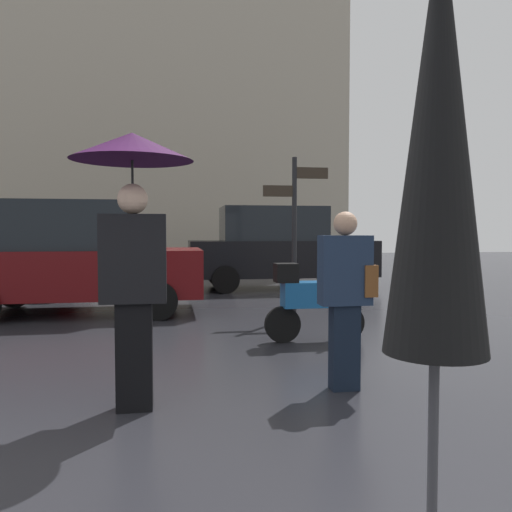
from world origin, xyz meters
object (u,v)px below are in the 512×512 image
at_px(pedestrian_with_umbrella, 133,204).
at_px(parked_scooter, 312,299).
at_px(street_signpost, 295,220).
at_px(parked_car_left, 279,248).
at_px(parked_car_distant, 76,258).
at_px(folded_patio_umbrella_near, 438,165).
at_px(pedestrian_with_bag, 347,289).

distance_m(pedestrian_with_umbrella, parked_scooter, 3.21).
bearing_deg(pedestrian_with_umbrella, street_signpost, 168.77).
relative_size(parked_car_left, street_signpost, 1.74).
height_order(parked_car_left, parked_car_distant, parked_car_left).
relative_size(parked_scooter, parked_car_distant, 0.32).
xyz_separation_m(pedestrian_with_umbrella, street_signpost, (2.28, 4.06, -0.03)).
relative_size(parked_scooter, parked_car_left, 0.29).
bearing_deg(folded_patio_umbrella_near, parked_car_left, 80.95).
xyz_separation_m(parked_scooter, street_signpost, (0.22, 1.84, 1.05)).
relative_size(parked_scooter, street_signpost, 0.50).
bearing_deg(pedestrian_with_bag, parked_car_left, 172.47).
bearing_deg(pedestrian_with_umbrella, parked_car_distant, -147.25).
bearing_deg(street_signpost, folded_patio_umbrella_near, -99.48).
distance_m(parked_car_left, parked_car_distant, 5.33).
relative_size(folded_patio_umbrella_near, pedestrian_with_umbrella, 1.15).
bearing_deg(parked_car_left, street_signpost, 97.06).
height_order(pedestrian_with_umbrella, parked_car_distant, pedestrian_with_umbrella).
bearing_deg(parked_car_left, parked_scooter, 97.54).
bearing_deg(parked_car_left, parked_car_distant, 52.85).
distance_m(parked_car_left, street_signpost, 4.34).
relative_size(folded_patio_umbrella_near, parked_car_left, 0.55).
bearing_deg(parked_car_left, pedestrian_with_umbrella, 86.16).
distance_m(pedestrian_with_umbrella, pedestrian_with_bag, 1.98).
distance_m(folded_patio_umbrella_near, pedestrian_with_bag, 2.89).
xyz_separation_m(folded_patio_umbrella_near, parked_scooter, (0.87, 4.71, -1.08)).
bearing_deg(parked_scooter, parked_car_distant, 147.11).
bearing_deg(parked_car_left, pedestrian_with_bag, 97.84).
xyz_separation_m(pedestrian_with_bag, parked_car_distant, (-3.15, 4.84, 0.06)).
height_order(folded_patio_umbrella_near, parked_car_distant, folded_patio_umbrella_near).
bearing_deg(street_signpost, pedestrian_with_umbrella, -119.34).
distance_m(parked_car_distant, street_signpost, 3.80).
height_order(pedestrian_with_bag, parked_car_distant, parked_car_distant).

